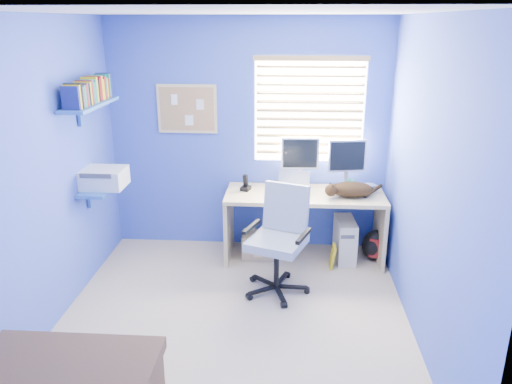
# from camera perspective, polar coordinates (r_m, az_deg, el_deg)

# --- Properties ---
(floor) EXTENTS (3.00, 3.20, 0.00)m
(floor) POSITION_cam_1_polar(r_m,az_deg,el_deg) (4.43, -2.58, -14.46)
(floor) COLOR tan
(floor) RESTS_ON ground
(ceiling) EXTENTS (3.00, 3.20, 0.00)m
(ceiling) POSITION_cam_1_polar(r_m,az_deg,el_deg) (3.70, -3.19, 19.88)
(ceiling) COLOR white
(ceiling) RESTS_ON wall_back
(wall_back) EXTENTS (3.00, 0.01, 2.50)m
(wall_back) POSITION_cam_1_polar(r_m,az_deg,el_deg) (5.42, -0.91, 6.30)
(wall_back) COLOR blue
(wall_back) RESTS_ON ground
(wall_front) EXTENTS (3.00, 0.01, 2.50)m
(wall_front) POSITION_cam_1_polar(r_m,az_deg,el_deg) (2.43, -7.23, -10.52)
(wall_front) COLOR blue
(wall_front) RESTS_ON ground
(wall_left) EXTENTS (0.01, 3.20, 2.50)m
(wall_left) POSITION_cam_1_polar(r_m,az_deg,el_deg) (4.32, -23.03, 1.44)
(wall_left) COLOR blue
(wall_left) RESTS_ON ground
(wall_right) EXTENTS (0.01, 3.20, 2.50)m
(wall_right) POSITION_cam_1_polar(r_m,az_deg,el_deg) (4.00, 19.00, 0.62)
(wall_right) COLOR blue
(wall_right) RESTS_ON ground
(desk) EXTENTS (1.65, 0.65, 0.74)m
(desk) POSITION_cam_1_polar(r_m,az_deg,el_deg) (5.35, 5.48, -3.88)
(desk) COLOR #D9C184
(desk) RESTS_ON floor
(laptop) EXTENTS (0.38, 0.32, 0.22)m
(laptop) POSITION_cam_1_polar(r_m,az_deg,el_deg) (5.10, 4.06, 0.78)
(laptop) COLOR silver
(laptop) RESTS_ON desk
(monitor_left) EXTENTS (0.40, 0.14, 0.54)m
(monitor_left) POSITION_cam_1_polar(r_m,az_deg,el_deg) (5.36, 5.03, 3.43)
(monitor_left) COLOR silver
(monitor_left) RESTS_ON desk
(monitor_right) EXTENTS (0.41, 0.18, 0.54)m
(monitor_right) POSITION_cam_1_polar(r_m,az_deg,el_deg) (5.33, 10.32, 3.09)
(monitor_right) COLOR silver
(monitor_right) RESTS_ON desk
(phone) EXTENTS (0.12, 0.13, 0.17)m
(phone) POSITION_cam_1_polar(r_m,az_deg,el_deg) (5.26, -1.19, 1.10)
(phone) COLOR black
(phone) RESTS_ON desk
(mug) EXTENTS (0.10, 0.09, 0.10)m
(mug) POSITION_cam_1_polar(r_m,az_deg,el_deg) (5.40, 10.61, 0.86)
(mug) COLOR #1E836E
(mug) RESTS_ON desk
(cd_spindle) EXTENTS (0.13, 0.13, 0.07)m
(cd_spindle) POSITION_cam_1_polar(r_m,az_deg,el_deg) (5.39, 12.85, 0.48)
(cd_spindle) COLOR silver
(cd_spindle) RESTS_ON desk
(cat) EXTENTS (0.49, 0.36, 0.16)m
(cat) POSITION_cam_1_polar(r_m,az_deg,el_deg) (5.16, 10.89, 0.29)
(cat) COLOR black
(cat) RESTS_ON desk
(tower_pc) EXTENTS (0.22, 0.45, 0.45)m
(tower_pc) POSITION_cam_1_polar(r_m,az_deg,el_deg) (5.44, 10.11, -5.38)
(tower_pc) COLOR beige
(tower_pc) RESTS_ON floor
(drawer_boxes) EXTENTS (0.35, 0.28, 0.27)m
(drawer_boxes) POSITION_cam_1_polar(r_m,az_deg,el_deg) (5.45, 0.34, -6.05)
(drawer_boxes) COLOR tan
(drawer_boxes) RESTS_ON floor
(yellow_book) EXTENTS (0.03, 0.17, 0.24)m
(yellow_book) POSITION_cam_1_polar(r_m,az_deg,el_deg) (5.29, 8.74, -7.29)
(yellow_book) COLOR yellow
(yellow_book) RESTS_ON floor
(backpack) EXTENTS (0.36, 0.32, 0.34)m
(backpack) POSITION_cam_1_polar(r_m,az_deg,el_deg) (5.50, 13.54, -5.92)
(backpack) COLOR black
(backpack) RESTS_ON floor
(office_chair) EXTENTS (0.75, 0.75, 1.01)m
(office_chair) POSITION_cam_1_polar(r_m,az_deg,el_deg) (4.71, 2.60, -7.01)
(office_chair) COLOR black
(office_chair) RESTS_ON floor
(window_blinds) EXTENTS (1.15, 0.05, 1.10)m
(window_blinds) POSITION_cam_1_polar(r_m,az_deg,el_deg) (5.32, 6.13, 9.25)
(window_blinds) COLOR white
(window_blinds) RESTS_ON ground
(corkboard) EXTENTS (0.64, 0.02, 0.52)m
(corkboard) POSITION_cam_1_polar(r_m,az_deg,el_deg) (5.44, -7.88, 9.39)
(corkboard) COLOR #D9C184
(corkboard) RESTS_ON ground
(wall_shelves) EXTENTS (0.42, 0.90, 1.05)m
(wall_shelves) POSITION_cam_1_polar(r_m,az_deg,el_deg) (4.88, -17.93, 6.15)
(wall_shelves) COLOR #3264B3
(wall_shelves) RESTS_ON ground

